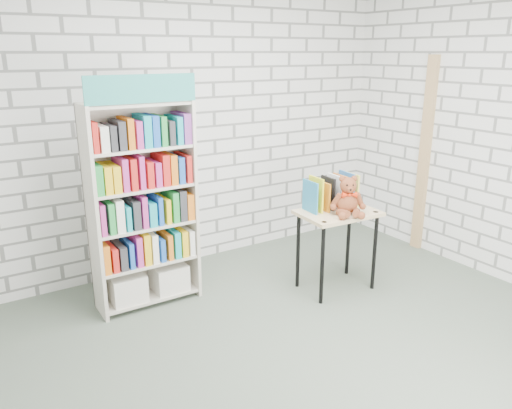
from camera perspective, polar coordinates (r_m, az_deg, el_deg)
ground at (r=3.95m, az=6.86°, el=-15.68°), size 4.50×4.50×0.00m
room_shell at (r=3.34m, az=7.96°, el=10.99°), size 4.52×4.02×2.81m
bookshelf at (r=4.30m, az=-12.82°, el=-0.02°), size 0.88×0.34×1.97m
display_table at (r=4.58m, az=9.31°, el=-2.03°), size 0.73×0.53×0.75m
table_books at (r=4.59m, az=8.59°, el=1.33°), size 0.50×0.25×0.29m
teddy_bear at (r=4.44m, az=10.47°, el=0.59°), size 0.33×0.31×0.34m
door_trim at (r=5.70m, az=18.69°, el=5.27°), size 0.05×0.12×2.10m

